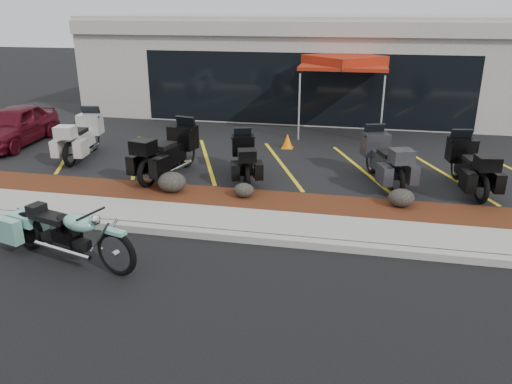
% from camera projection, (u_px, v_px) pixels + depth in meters
% --- Properties ---
extents(ground, '(90.00, 90.00, 0.00)m').
position_uv_depth(ground, '(233.00, 262.00, 8.99)').
color(ground, black).
rests_on(ground, ground).
extents(curb, '(24.00, 0.25, 0.15)m').
position_uv_depth(curb, '(244.00, 237.00, 9.79)').
color(curb, gray).
rests_on(curb, ground).
extents(sidewalk, '(24.00, 1.20, 0.15)m').
position_uv_depth(sidewalk, '(251.00, 223.00, 10.43)').
color(sidewalk, gray).
rests_on(sidewalk, ground).
extents(mulch_bed, '(24.00, 1.20, 0.16)m').
position_uv_depth(mulch_bed, '(263.00, 202.00, 11.53)').
color(mulch_bed, black).
rests_on(mulch_bed, ground).
extents(upper_lot, '(26.00, 9.60, 0.15)m').
position_uv_depth(upper_lot, '(294.00, 144.00, 16.49)').
color(upper_lot, black).
rests_on(upper_lot, ground).
extents(dealership_building, '(18.00, 8.16, 4.00)m').
position_uv_depth(dealership_building, '(315.00, 64.00, 21.57)').
color(dealership_building, gray).
rests_on(dealership_building, ground).
extents(boulder_left, '(0.69, 0.58, 0.49)m').
position_uv_depth(boulder_left, '(172.00, 182.00, 11.88)').
color(boulder_left, black).
rests_on(boulder_left, mulch_bed).
extents(boulder_mid, '(0.48, 0.40, 0.34)m').
position_uv_depth(boulder_mid, '(244.00, 190.00, 11.57)').
color(boulder_mid, black).
rests_on(boulder_mid, mulch_bed).
extents(boulder_right, '(0.57, 0.48, 0.40)m').
position_uv_depth(boulder_right, '(401.00, 198.00, 11.02)').
color(boulder_right, black).
rests_on(boulder_right, mulch_bed).
extents(hero_cruiser, '(3.20, 1.61, 1.09)m').
position_uv_depth(hero_cruiser, '(116.00, 247.00, 8.36)').
color(hero_cruiser, '#74B5A8').
rests_on(hero_cruiser, ground).
extents(touring_white, '(1.19, 2.46, 1.38)m').
position_uv_depth(touring_white, '(92.00, 128.00, 15.24)').
color(touring_white, '#B9B9B5').
rests_on(touring_white, upper_lot).
extents(touring_black_front, '(1.47, 2.61, 1.43)m').
position_uv_depth(touring_black_front, '(186.00, 142.00, 13.58)').
color(touring_black_front, black).
rests_on(touring_black_front, upper_lot).
extents(touring_black_mid, '(1.35, 2.19, 1.19)m').
position_uv_depth(touring_black_mid, '(243.00, 149.00, 13.37)').
color(touring_black_mid, black).
rests_on(touring_black_mid, upper_lot).
extents(touring_grey, '(1.62, 2.49, 1.35)m').
position_uv_depth(touring_grey, '(373.00, 149.00, 13.08)').
color(touring_grey, '#2A2B2F').
rests_on(touring_grey, upper_lot).
extents(touring_black_rear, '(1.23, 2.40, 1.33)m').
position_uv_depth(touring_black_rear, '(459.00, 154.00, 12.62)').
color(touring_black_rear, black).
rests_on(touring_black_rear, upper_lot).
extents(parked_car, '(1.80, 3.78, 1.25)m').
position_uv_depth(parked_car, '(14.00, 126.00, 15.88)').
color(parked_car, '#4D0B16').
rests_on(parked_car, upper_lot).
extents(traffic_cone, '(0.35, 0.35, 0.45)m').
position_uv_depth(traffic_cone, '(287.00, 141.00, 15.63)').
color(traffic_cone, orange).
rests_on(traffic_cone, upper_lot).
extents(popup_canopy, '(3.04, 3.04, 2.65)m').
position_uv_depth(popup_canopy, '(344.00, 63.00, 16.84)').
color(popup_canopy, silver).
rests_on(popup_canopy, upper_lot).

